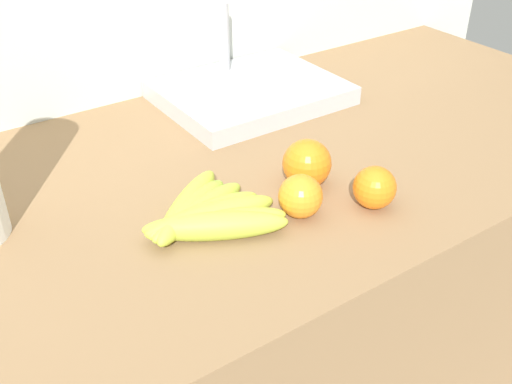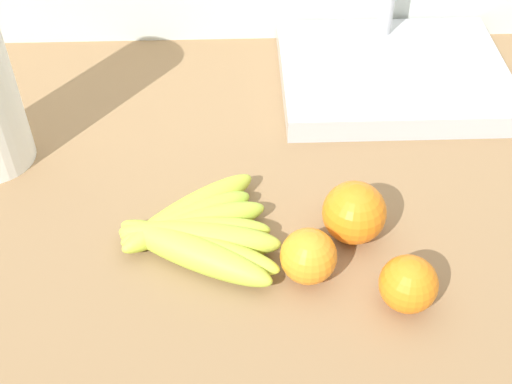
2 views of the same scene
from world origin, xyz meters
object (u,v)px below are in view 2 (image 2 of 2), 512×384
Objects in this scene: orange_center at (408,284)px; sink_basin at (392,73)px; banana_bunch at (194,233)px; orange_back_right at (309,256)px; orange_front at (354,213)px.

orange_center is 0.44m from sink_basin.
banana_bunch is 0.15m from orange_back_right.
banana_bunch is at bearing 158.08° from orange_center.
orange_back_right is (-0.06, -0.06, -0.01)m from orange_front.
sink_basin is (0.17, 0.39, -0.01)m from orange_back_right.
orange_front is (0.20, 0.01, 0.02)m from banana_bunch.
orange_front is 1.18× the size of orange_back_right.
orange_front is 0.35m from sink_basin.
banana_bunch is at bearing 158.41° from orange_back_right.
sink_basin is at bearing 47.71° from banana_bunch.
sink_basin is at bearing 66.33° from orange_back_right.
orange_center is at bearing -21.92° from banana_bunch.
sink_basin is at bearing 71.50° from orange_front.
sink_basin is (0.11, 0.33, -0.02)m from orange_front.
orange_back_right is at bearing -21.59° from banana_bunch.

